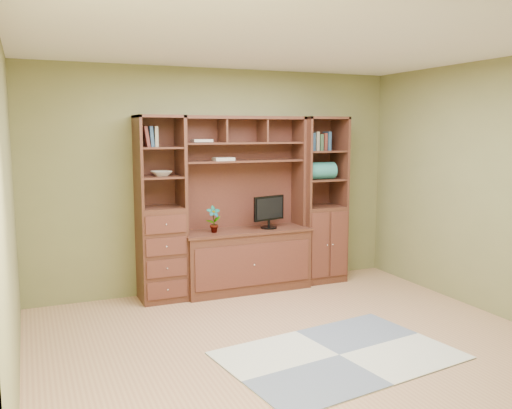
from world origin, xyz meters
name	(u,v)px	position (x,y,z in m)	size (l,w,h in m)	color
room	(298,200)	(0.00, 0.00, 1.30)	(4.60, 4.10, 2.64)	tan
center_hutch	(246,205)	(0.22, 1.73, 1.02)	(1.54, 0.53, 2.05)	#492519
left_tower	(161,209)	(-0.78, 1.77, 1.02)	(0.50, 0.45, 2.05)	#492519
right_tower	(321,200)	(1.25, 1.77, 1.02)	(0.55, 0.45, 2.05)	#492519
rug	(339,355)	(0.22, -0.35, 0.01)	(1.90, 1.26, 0.01)	#A5A9AA
monitor	(269,206)	(0.50, 1.70, 1.00)	(0.44, 0.19, 0.54)	black
orchid	(214,219)	(-0.19, 1.70, 0.88)	(0.16, 0.11, 0.31)	#984033
magazines	(223,159)	(-0.02, 1.82, 1.56)	(0.23, 0.17, 0.04)	#C0B4A3
bowl	(161,173)	(-0.76, 1.77, 1.42)	(0.23, 0.23, 0.06)	beige
blanket_teal	(320,171)	(1.21, 1.73, 1.39)	(0.36, 0.21, 0.21)	#2D766F
blanket_red	(321,171)	(1.29, 1.85, 1.38)	(0.32, 0.18, 0.18)	brown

